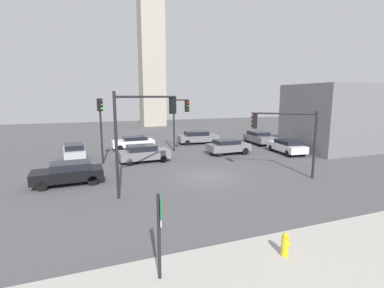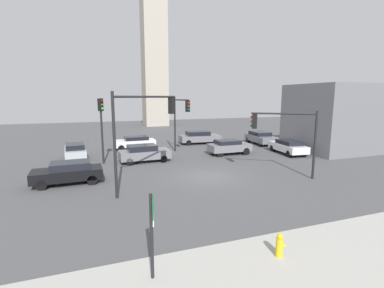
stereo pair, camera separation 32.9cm
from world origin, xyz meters
TOP-DOWN VIEW (x-y plane):
  - ground_plane at (0.00, 0.00)m, footprint 95.66×95.66m
  - sidewalk_corner at (0.00, -10.52)m, footprint 30.58×3.82m
  - direction_sign at (-5.89, -9.72)m, footprint 0.19×0.59m
  - traffic_light_0 at (-6.59, 6.51)m, footprint 0.45×0.48m
  - traffic_light_1 at (0.67, 8.30)m, footprint 0.64×3.21m
  - traffic_light_2 at (4.71, -1.59)m, footprint 3.53×2.60m
  - traffic_light_3 at (-4.52, -1.22)m, footprint 4.03×2.18m
  - fire_hydrant at (-1.70, -10.04)m, footprint 0.34×0.24m
  - car_0 at (4.84, 6.36)m, footprint 3.95×1.80m
  - car_1 at (-3.19, 12.18)m, footprint 4.25×1.79m
  - car_2 at (-3.32, 6.03)m, footprint 4.25×2.02m
  - car_3 at (-8.83, 8.82)m, footprint 1.96×4.14m
  - car_4 at (-8.91, 1.54)m, footprint 4.21×1.96m
  - car_5 at (10.98, 10.38)m, footprint 2.27×4.48m
  - car_6 at (4.43, 13.10)m, footprint 4.79×2.36m
  - car_7 at (10.28, 4.63)m, footprint 2.26×4.50m
  - building_flank at (16.98, 4.66)m, footprint 10.18×6.96m
  - skyline_tower at (4.28, 35.89)m, footprint 4.28×4.28m

SIDE VIEW (x-z plane):
  - ground_plane at x=0.00m, z-range 0.00..0.00m
  - sidewalk_corner at x=0.00m, z-range 0.00..0.15m
  - fire_hydrant at x=-1.70m, z-range 0.13..0.94m
  - car_7 at x=10.28m, z-range 0.06..1.40m
  - car_1 at x=-3.19m, z-range 0.06..1.40m
  - car_4 at x=-8.91m, z-range 0.04..1.43m
  - car_2 at x=-3.32m, z-range 0.03..1.47m
  - car_0 at x=4.84m, z-range 0.06..1.44m
  - car_3 at x=-8.83m, z-range 0.05..1.47m
  - car_6 at x=4.43m, z-range 0.04..1.51m
  - car_5 at x=10.98m, z-range 0.06..1.50m
  - direction_sign at x=-5.89m, z-range 0.42..3.00m
  - traffic_light_2 at x=4.71m, z-range 1.03..5.56m
  - building_flank at x=16.98m, z-range 0.00..6.65m
  - traffic_light_0 at x=-6.59m, z-range 1.04..6.33m
  - traffic_light_1 at x=0.67m, z-range 1.12..6.53m
  - traffic_light_3 at x=-4.52m, z-range 1.24..6.95m
  - skyline_tower at x=4.28m, z-range 0.00..27.11m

